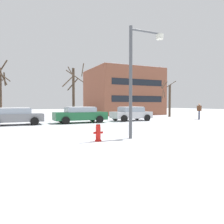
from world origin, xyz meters
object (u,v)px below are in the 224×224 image
parked_car_green (80,114)px  fire_hydrant (98,132)px  pedestrian_crossing (199,110)px  parked_car_silver (131,113)px  street_lamp (137,70)px  parked_car_gray (15,116)px

parked_car_green → fire_hydrant: bearing=-101.7°
parked_car_green → pedestrian_crossing: pedestrian_crossing is taller
fire_hydrant → parked_car_silver: bearing=53.5°
parked_car_green → street_lamp: bearing=-89.6°
parked_car_gray → pedestrian_crossing: pedestrian_crossing is taller
parked_car_silver → pedestrian_crossing: size_ratio=2.28×
street_lamp → pedestrian_crossing: size_ratio=3.14×
parked_car_gray → parked_car_green: size_ratio=0.92×
parked_car_silver → parked_car_green: bearing=-178.1°
parked_car_gray → parked_car_silver: size_ratio=1.08×
pedestrian_crossing → parked_car_green: bearing=174.1°
parked_car_green → pedestrian_crossing: 12.89m
street_lamp → parked_car_gray: size_ratio=1.28×
street_lamp → pedestrian_crossing: bearing=32.9°
parked_car_green → parked_car_silver: (5.26, 0.18, -0.01)m
fire_hydrant → pedestrian_crossing: size_ratio=0.48×
fire_hydrant → parked_car_gray: parked_car_gray is taller
street_lamp → parked_car_silver: 11.36m
fire_hydrant → parked_car_green: (2.01, 9.66, 0.33)m
parked_car_gray → street_lamp: bearing=-61.4°
fire_hydrant → pedestrian_crossing: pedestrian_crossing is taller
parked_car_gray → parked_car_green: parked_car_green is taller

